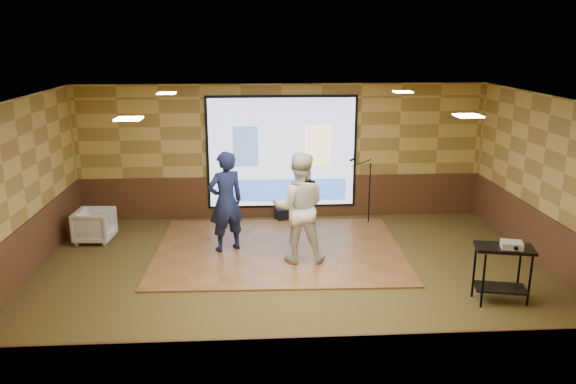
{
  "coord_description": "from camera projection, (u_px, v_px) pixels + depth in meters",
  "views": [
    {
      "loc": [
        -0.63,
        -8.7,
        3.98
      ],
      "look_at": [
        -0.02,
        0.9,
        1.3
      ],
      "focal_mm": 35.0,
      "sensor_mm": 36.0,
      "label": 1
    }
  ],
  "objects": [
    {
      "name": "banquet_chair",
      "position": [
        95.0,
        226.0,
        11.2
      ],
      "size": [
        0.77,
        0.75,
        0.66
      ],
      "primitive_type": "imported",
      "rotation": [
        0.0,
        0.0,
        1.5
      ],
      "color": "gray",
      "rests_on": "ground"
    },
    {
      "name": "wainscot_back",
      "position": [
        282.0,
        197.0,
        12.69
      ],
      "size": [
        9.0,
        0.04,
        0.95
      ],
      "primitive_type": "cube",
      "color": "#4D2B19",
      "rests_on": "ground"
    },
    {
      "name": "av_table",
      "position": [
        503.0,
        264.0,
        8.56
      ],
      "size": [
        0.86,
        0.45,
        0.9
      ],
      "rotation": [
        0.0,
        0.0,
        -0.22
      ],
      "color": "black",
      "rests_on": "ground"
    },
    {
      "name": "wainscot_right",
      "position": [
        553.0,
        248.0,
        9.62
      ],
      "size": [
        0.04,
        7.0,
        0.95
      ],
      "primitive_type": "cube",
      "color": "#4D2B19",
      "rests_on": "ground"
    },
    {
      "name": "projector",
      "position": [
        512.0,
        245.0,
        8.42
      ],
      "size": [
        0.36,
        0.33,
        0.1
      ],
      "primitive_type": "cube",
      "rotation": [
        0.0,
        0.0,
        -0.28
      ],
      "color": "silver",
      "rests_on": "av_table"
    },
    {
      "name": "downlight_se",
      "position": [
        468.0,
        116.0,
        7.37
      ],
      "size": [
        0.32,
        0.32,
        0.02
      ],
      "primitive_type": "cube",
      "color": "beige",
      "rests_on": "room_shell"
    },
    {
      "name": "player_right",
      "position": [
        299.0,
        208.0,
        9.99
      ],
      "size": [
        1.02,
        0.81,
        2.0
      ],
      "primitive_type": "imported",
      "rotation": [
        0.0,
        0.0,
        3.08
      ],
      "color": "silver",
      "rests_on": "dance_floor"
    },
    {
      "name": "player_left",
      "position": [
        226.0,
        202.0,
        10.49
      ],
      "size": [
        0.83,
        0.72,
        1.92
      ],
      "primitive_type": "imported",
      "rotation": [
        0.0,
        0.0,
        3.6
      ],
      "color": "#161F46",
      "rests_on": "dance_floor"
    },
    {
      "name": "wainscot_left",
      "position": [
        17.0,
        261.0,
        9.07
      ],
      "size": [
        0.04,
        7.0,
        0.95
      ],
      "primitive_type": "cube",
      "color": "#4D2B19",
      "rests_on": "ground"
    },
    {
      "name": "wainscot_front",
      "position": [
        316.0,
        376.0,
        6.0
      ],
      "size": [
        9.0,
        0.04,
        0.95
      ],
      "primitive_type": "cube",
      "color": "#4D2B19",
      "rests_on": "ground"
    },
    {
      "name": "mic_stand",
      "position": [
        366.0,
        202.0,
        12.2
      ],
      "size": [
        0.58,
        0.24,
        1.48
      ],
      "rotation": [
        0.0,
        0.0,
        0.2
      ],
      "color": "black",
      "rests_on": "ground"
    },
    {
      "name": "room_shell",
      "position": [
        293.0,
        159.0,
        8.91
      ],
      "size": [
        9.04,
        7.04,
        3.02
      ],
      "color": "tan",
      "rests_on": "ground"
    },
    {
      "name": "downlight_sw",
      "position": [
        129.0,
        119.0,
        7.1
      ],
      "size": [
        0.32,
        0.32,
        0.02
      ],
      "primitive_type": "cube",
      "color": "beige",
      "rests_on": "room_shell"
    },
    {
      "name": "downlight_ne",
      "position": [
        403.0,
        92.0,
        10.54
      ],
      "size": [
        0.32,
        0.32,
        0.02
      ],
      "primitive_type": "cube",
      "color": "beige",
      "rests_on": "room_shell"
    },
    {
      "name": "ground",
      "position": [
        293.0,
        280.0,
        9.47
      ],
      "size": [
        9.0,
        9.0,
        0.0
      ],
      "primitive_type": "plane",
      "color": "#2D3A1A",
      "rests_on": "ground"
    },
    {
      "name": "projector_screen",
      "position": [
        282.0,
        154.0,
        12.38
      ],
      "size": [
        3.32,
        0.06,
        2.52
      ],
      "color": "black",
      "rests_on": "room_shell"
    },
    {
      "name": "duffel_bag",
      "position": [
        285.0,
        214.0,
        12.57
      ],
      "size": [
        0.49,
        0.39,
        0.27
      ],
      "primitive_type": "cube",
      "rotation": [
        0.0,
        0.0,
        0.26
      ],
      "color": "black",
      "rests_on": "ground"
    },
    {
      "name": "dance_floor",
      "position": [
        279.0,
        250.0,
        10.79
      ],
      "size": [
        4.78,
        3.69,
        0.03
      ],
      "primitive_type": "cube",
      "rotation": [
        0.0,
        0.0,
        -0.03
      ],
      "color": "brown",
      "rests_on": "ground"
    },
    {
      "name": "downlight_nw",
      "position": [
        167.0,
        93.0,
        10.27
      ],
      "size": [
        0.32,
        0.32,
        0.02
      ],
      "primitive_type": "cube",
      "color": "beige",
      "rests_on": "room_shell"
    }
  ]
}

